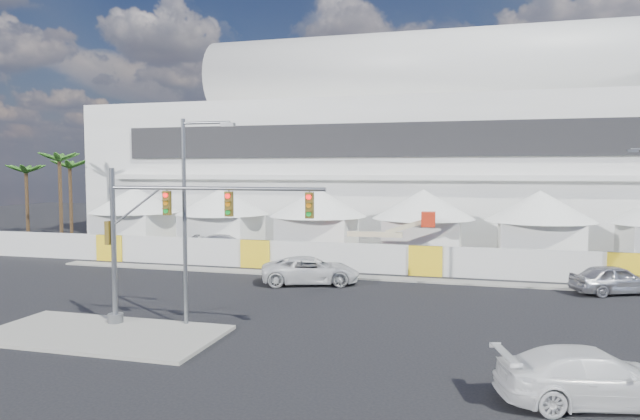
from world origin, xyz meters
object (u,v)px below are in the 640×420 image
(pickup_curb, at_px, (311,270))
(lot_car_c, at_px, (226,244))
(sedan_silver, at_px, (615,279))
(boom_lift, at_px, (367,249))
(traffic_mast, at_px, (158,237))
(streetlight_median, at_px, (189,207))
(pickup_near, at_px, (593,377))

(pickup_curb, bearing_deg, lot_car_c, 27.18)
(sedan_silver, bearing_deg, boom_lift, 42.96)
(traffic_mast, bearing_deg, boom_lift, 74.65)
(sedan_silver, height_order, streetlight_median, streetlight_median)
(traffic_mast, relative_size, streetlight_median, 1.11)
(lot_car_c, xyz_separation_m, traffic_mast, (6.92, -21.96, 3.28))
(sedan_silver, relative_size, lot_car_c, 0.91)
(pickup_curb, relative_size, streetlight_median, 0.66)
(streetlight_median, bearing_deg, pickup_near, -15.79)
(sedan_silver, xyz_separation_m, pickup_curb, (-17.35, -1.74, 0.00))
(pickup_curb, relative_size, lot_car_c, 1.12)
(pickup_curb, height_order, lot_car_c, pickup_curb)
(pickup_near, bearing_deg, sedan_silver, -29.16)
(streetlight_median, bearing_deg, traffic_mast, -149.13)
(pickup_near, height_order, boom_lift, boom_lift)
(traffic_mast, distance_m, boom_lift, 20.98)
(pickup_curb, xyz_separation_m, traffic_mast, (-3.59, -11.41, 3.23))
(lot_car_c, height_order, streetlight_median, streetlight_median)
(pickup_curb, height_order, pickup_near, pickup_curb)
(sedan_silver, xyz_separation_m, lot_car_c, (-27.86, 8.82, -0.05))
(pickup_curb, xyz_separation_m, lot_car_c, (-10.51, 10.55, -0.05))
(streetlight_median, xyz_separation_m, boom_lift, (4.34, 19.33, -4.29))
(lot_car_c, bearing_deg, boom_lift, -115.79)
(sedan_silver, bearing_deg, pickup_curb, 72.65)
(pickup_near, relative_size, boom_lift, 0.73)
(sedan_silver, bearing_deg, lot_car_c, 49.38)
(lot_car_c, bearing_deg, pickup_near, -154.23)
(lot_car_c, bearing_deg, streetlight_median, -176.11)
(traffic_mast, bearing_deg, sedan_silver, 32.12)
(streetlight_median, distance_m, boom_lift, 20.27)
(sedan_silver, height_order, lot_car_c, sedan_silver)
(traffic_mast, relative_size, boom_lift, 1.30)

